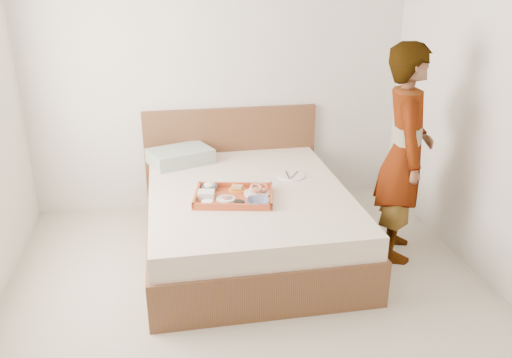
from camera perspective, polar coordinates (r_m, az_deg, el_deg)
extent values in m
cube|color=beige|center=(3.52, 0.37, -15.50)|extent=(3.50, 4.00, 0.01)
cube|color=silver|center=(4.86, -4.07, 11.83)|extent=(3.50, 0.01, 2.60)
cube|color=brown|center=(4.24, -0.91, -4.39)|extent=(1.65, 2.00, 0.53)
cube|color=brown|center=(5.05, -2.75, 2.55)|extent=(1.65, 0.06, 0.95)
cube|color=#A4B79F|center=(4.73, -8.33, 2.52)|extent=(0.63, 0.53, 0.13)
cube|color=#C5541D|center=(3.94, -2.46, -1.86)|extent=(0.66, 0.54, 0.05)
cylinder|color=white|center=(3.99, 0.12, -1.57)|extent=(0.24, 0.24, 0.01)
imported|color=#1A1F4A|center=(3.80, 0.22, -2.56)|extent=(0.20, 0.20, 0.04)
cylinder|color=black|center=(3.79, -1.88, -2.73)|extent=(0.10, 0.10, 0.03)
cylinder|color=white|center=(3.91, -3.35, -2.17)|extent=(0.17, 0.17, 0.01)
cylinder|color=orange|center=(4.06, -2.04, -1.18)|extent=(0.17, 0.17, 0.01)
imported|color=#1A1F4A|center=(4.07, -5.11, -0.95)|extent=(0.15, 0.15, 0.04)
cube|color=silver|center=(3.94, -5.50, -1.70)|extent=(0.14, 0.12, 0.05)
cylinder|color=white|center=(3.82, -5.39, -2.63)|extent=(0.10, 0.10, 0.03)
cylinder|color=white|center=(4.39, 3.88, 0.35)|extent=(0.30, 0.30, 0.01)
imported|color=silver|center=(4.12, 16.05, 2.64)|extent=(0.59, 0.72, 1.69)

